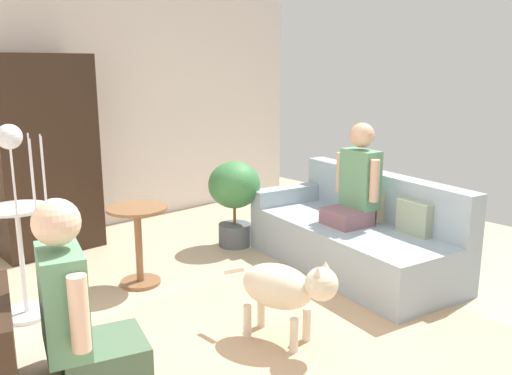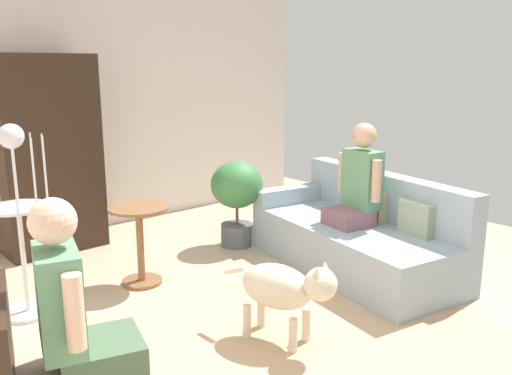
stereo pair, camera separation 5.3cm
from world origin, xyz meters
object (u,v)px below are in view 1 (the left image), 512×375
(armoire_cabinet, at_px, (43,155))
(potted_plant, at_px, (234,193))
(armchair, at_px, (44,368))
(dog, at_px, (284,288))
(person_on_armchair, at_px, (76,306))
(round_end_table, at_px, (138,237))
(person_on_couch, at_px, (357,182))
(bird_cage_stand, at_px, (17,214))
(couch, at_px, (355,236))

(armoire_cabinet, bearing_deg, potted_plant, -39.13)
(armchair, height_order, dog, armchair)
(person_on_armchair, relative_size, dog, 1.00)
(round_end_table, bearing_deg, potted_plant, 10.59)
(person_on_couch, bearing_deg, armoire_cabinet, 127.33)
(armchair, bearing_deg, person_on_couch, 11.39)
(person_on_couch, xyz_separation_m, bird_cage_stand, (-2.53, 1.03, -0.03))
(armchair, relative_size, armoire_cabinet, 0.45)
(person_on_couch, xyz_separation_m, dog, (-1.40, -0.51, -0.42))
(person_on_couch, distance_m, person_on_armchair, 2.93)
(dog, bearing_deg, armoire_cabinet, 98.14)
(armchair, bearing_deg, armoire_cabinet, 68.29)
(round_end_table, bearing_deg, person_on_couch, -31.40)
(person_on_couch, bearing_deg, round_end_table, 148.60)
(dog, xyz_separation_m, armoire_cabinet, (-0.41, 2.89, 0.57))
(armchair, distance_m, person_on_couch, 3.08)
(couch, relative_size, armoire_cabinet, 1.11)
(potted_plant, bearing_deg, bird_cage_stand, -175.07)
(couch, height_order, dog, couch)
(armchair, relative_size, person_on_couch, 0.97)
(armchair, xyz_separation_m, dog, (1.60, 0.09, -0.11))
(round_end_table, distance_m, armoire_cabinet, 1.51)
(round_end_table, height_order, dog, round_end_table)
(dog, bearing_deg, potted_plant, 59.41)
(dog, distance_m, bird_cage_stand, 1.95)
(person_on_armchair, xyz_separation_m, round_end_table, (1.24, 1.63, -0.35))
(couch, distance_m, potted_plant, 1.29)
(couch, bearing_deg, bird_cage_stand, 158.48)
(bird_cage_stand, bearing_deg, person_on_couch, -22.07)
(person_on_couch, height_order, dog, person_on_couch)
(bird_cage_stand, bearing_deg, armoire_cabinet, 61.99)
(person_on_armchair, height_order, bird_cage_stand, bird_cage_stand)
(bird_cage_stand, distance_m, armoire_cabinet, 1.54)
(person_on_armchair, bearing_deg, potted_plant, 36.94)
(person_on_couch, bearing_deg, dog, -159.89)
(round_end_table, relative_size, potted_plant, 0.77)
(armchair, bearing_deg, round_end_table, 48.75)
(person_on_armchair, xyz_separation_m, dog, (1.45, 0.14, -0.38))
(couch, relative_size, person_on_armchair, 2.54)
(armoire_cabinet, bearing_deg, person_on_armchair, -108.97)
(dog, bearing_deg, bird_cage_stand, 126.34)
(potted_plant, bearing_deg, round_end_table, -169.41)
(armchair, distance_m, armoire_cabinet, 3.24)
(person_on_couch, distance_m, potted_plant, 1.30)
(person_on_couch, distance_m, bird_cage_stand, 2.73)
(potted_plant, bearing_deg, person_on_armchair, -143.06)
(person_on_couch, bearing_deg, bird_cage_stand, 157.93)
(round_end_table, height_order, potted_plant, potted_plant)
(armchair, distance_m, round_end_table, 2.11)
(bird_cage_stand, bearing_deg, potted_plant, 4.93)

